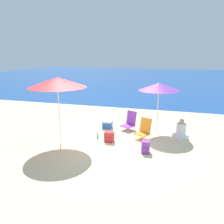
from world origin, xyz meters
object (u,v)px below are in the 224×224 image
(beach_umbrella_purple, at_px, (159,87))
(backpack_purple, at_px, (146,147))
(backpack_red, at_px, (109,137))
(beach_chair_orange, at_px, (144,129))
(beach_chair_purple, at_px, (130,122))
(water_bottle, at_px, (98,136))
(beach_umbrella_red, at_px, (57,82))
(person_seated_near, at_px, (181,131))
(cooler_box, at_px, (107,124))

(beach_umbrella_purple, relative_size, backpack_purple, 5.13)
(backpack_purple, relative_size, backpack_red, 1.08)
(beach_chair_orange, relative_size, beach_chair_purple, 0.98)
(backpack_purple, bearing_deg, water_bottle, 158.24)
(beach_umbrella_purple, distance_m, backpack_purple, 2.74)
(beach_chair_purple, bearing_deg, beach_umbrella_red, -107.96)
(water_bottle, bearing_deg, beach_chair_purple, 54.38)
(backpack_red, distance_m, water_bottle, 0.57)
(beach_chair_orange, xyz_separation_m, person_seated_near, (1.35, 0.36, -0.06))
(beach_chair_purple, distance_m, backpack_red, 1.62)
(beach_umbrella_purple, distance_m, person_seated_near, 1.91)
(backpack_purple, bearing_deg, beach_umbrella_purple, 85.42)
(person_seated_near, distance_m, backpack_red, 2.75)
(beach_chair_orange, distance_m, cooler_box, 1.86)
(cooler_box, bearing_deg, backpack_purple, -46.29)
(backpack_purple, bearing_deg, person_seated_near, 55.50)
(beach_umbrella_purple, distance_m, cooler_box, 2.71)
(beach_umbrella_purple, xyz_separation_m, backpack_red, (-1.58, -1.59, -1.70))
(beach_umbrella_red, xyz_separation_m, water_bottle, (1.13, 0.78, -2.12))
(beach_chair_purple, distance_m, backpack_purple, 2.34)
(beach_umbrella_red, xyz_separation_m, cooler_box, (1.14, 2.02, -2.03))
(person_seated_near, relative_size, water_bottle, 3.69)
(beach_umbrella_red, relative_size, person_seated_near, 3.10)
(beach_umbrella_purple, height_order, beach_chair_purple, beach_umbrella_purple)
(backpack_purple, xyz_separation_m, backpack_red, (-1.41, 0.57, -0.01))
(beach_umbrella_purple, height_order, beach_umbrella_red, beach_umbrella_red)
(beach_chair_purple, height_order, person_seated_near, beach_chair_purple)
(beach_chair_purple, distance_m, water_bottle, 1.68)
(person_seated_near, bearing_deg, beach_umbrella_red, 154.60)
(backpack_red, bearing_deg, backpack_purple, -22.09)
(beach_umbrella_purple, height_order, water_bottle, beach_umbrella_purple)
(person_seated_near, xyz_separation_m, cooler_box, (-3.05, 0.38, -0.13))
(person_seated_near, relative_size, cooler_box, 1.95)
(beach_chair_orange, bearing_deg, backpack_purple, -54.16)
(backpack_red, distance_m, cooler_box, 1.53)
(backpack_red, relative_size, cooler_box, 0.94)
(backpack_red, bearing_deg, beach_umbrella_red, -160.62)
(person_seated_near, height_order, water_bottle, person_seated_near)
(beach_umbrella_red, bearing_deg, water_bottle, 34.65)
(person_seated_near, distance_m, water_bottle, 3.18)
(beach_umbrella_purple, height_order, backpack_red, beach_umbrella_purple)
(beach_umbrella_red, relative_size, cooler_box, 6.05)
(person_seated_near, distance_m, backpack_purple, 1.98)
(beach_umbrella_purple, bearing_deg, cooler_box, -176.10)
(backpack_red, relative_size, water_bottle, 1.77)
(beach_chair_purple, height_order, backpack_red, beach_chair_purple)
(backpack_purple, bearing_deg, beach_chair_orange, 100.33)
(beach_chair_orange, xyz_separation_m, backpack_red, (-1.18, -0.70, -0.18))
(beach_umbrella_purple, xyz_separation_m, cooler_box, (-2.10, -0.14, -1.71))
(beach_umbrella_purple, xyz_separation_m, beach_umbrella_red, (-3.24, -2.17, 0.32))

